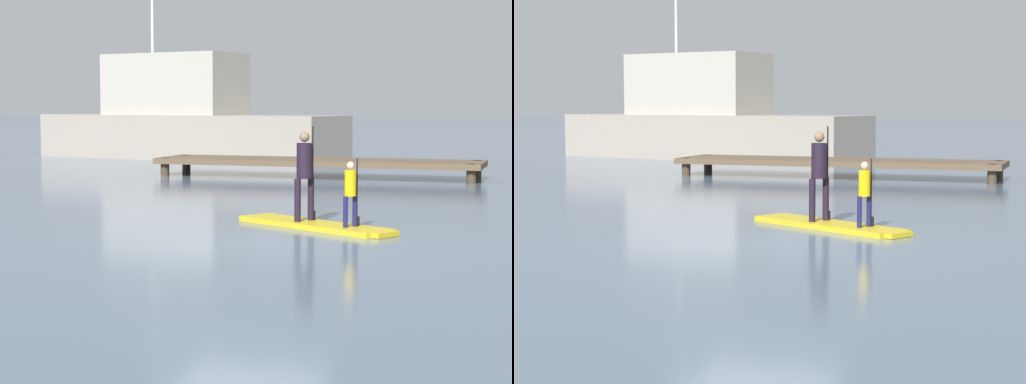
{
  "view_description": "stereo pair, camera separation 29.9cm",
  "coord_description": "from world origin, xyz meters",
  "views": [
    {
      "loc": [
        5.13,
        -15.1,
        2.38
      ],
      "look_at": [
        -0.35,
        1.58,
        0.73
      ],
      "focal_mm": 67.34,
      "sensor_mm": 36.0,
      "label": 1
    },
    {
      "loc": [
        5.41,
        -15.01,
        2.38
      ],
      "look_at": [
        -0.35,
        1.58,
        0.73
      ],
      "focal_mm": 67.34,
      "sensor_mm": 36.0,
      "label": 2
    }
  ],
  "objects": [
    {
      "name": "paddler_adult",
      "position": [
        0.29,
        2.62,
        1.09
      ],
      "size": [
        0.42,
        0.48,
        1.82
      ],
      "color": "black",
      "rests_on": "paddleboard_near"
    },
    {
      "name": "paddleboard_near",
      "position": [
        0.58,
        2.45,
        0.05
      ],
      "size": [
        3.46,
        2.44,
        0.1
      ],
      "color": "gold",
      "rests_on": "ground"
    },
    {
      "name": "paddler_child_solo",
      "position": [
        1.33,
        2.01,
        0.78
      ],
      "size": [
        0.29,
        0.37,
        1.25
      ],
      "color": "#19194C",
      "rests_on": "paddleboard_near"
    },
    {
      "name": "floating_dock",
      "position": [
        -2.5,
        14.44,
        0.48
      ],
      "size": [
        10.37,
        2.43,
        0.58
      ],
      "color": "brown",
      "rests_on": "ground"
    },
    {
      "name": "fishing_boat_white_large",
      "position": [
        -10.49,
        22.75,
        1.64
      ],
      "size": [
        13.98,
        6.46,
        12.02
      ],
      "color": "#9E9384",
      "rests_on": "ground"
    },
    {
      "name": "ground_plane",
      "position": [
        0.0,
        0.0,
        0.0
      ],
      "size": [
        240.0,
        240.0,
        0.0
      ],
      "primitive_type": "plane",
      "color": "slate"
    }
  ]
}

